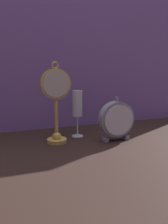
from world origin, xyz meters
name	(u,v)px	position (x,y,z in m)	size (l,w,h in m)	color
ground_plane	(91,145)	(0.00, 0.00, 0.00)	(4.00, 4.00, 0.00)	black
fabric_backdrop_drape	(67,57)	(0.00, 0.33, 0.36)	(1.63, 0.01, 0.72)	#8460A8
pocket_watch_on_stand	(56,104)	(-0.12, 0.08, 0.17)	(0.12, 0.08, 0.34)	gold
mantel_clock_silver	(116,120)	(0.13, 0.02, 0.09)	(0.15, 0.04, 0.19)	gray
champagne_flute	(77,106)	(-0.01, 0.14, 0.14)	(0.05, 0.05, 0.21)	silver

